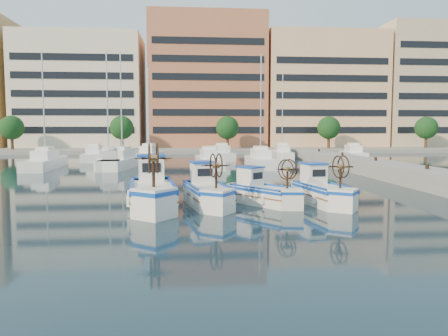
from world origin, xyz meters
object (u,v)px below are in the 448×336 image
fishing_boat_a (152,190)px  fishing_boat_c (262,191)px  fishing_boat_d (322,190)px  fishing_boat_b (207,191)px

fishing_boat_a → fishing_boat_c: bearing=-0.2°
fishing_boat_c → fishing_boat_d: size_ratio=0.90×
fishing_boat_b → fishing_boat_c: size_ratio=1.16×
fishing_boat_c → fishing_boat_a: bearing=149.6°
fishing_boat_a → fishing_boat_b: 2.75m
fishing_boat_a → fishing_boat_b: (2.70, 0.48, -0.14)m
fishing_boat_c → fishing_boat_b: bearing=145.8°
fishing_boat_a → fishing_boat_b: size_ratio=1.17×
fishing_boat_d → fishing_boat_c: bearing=165.5°
fishing_boat_b → fishing_boat_d: (5.95, -0.12, -0.03)m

